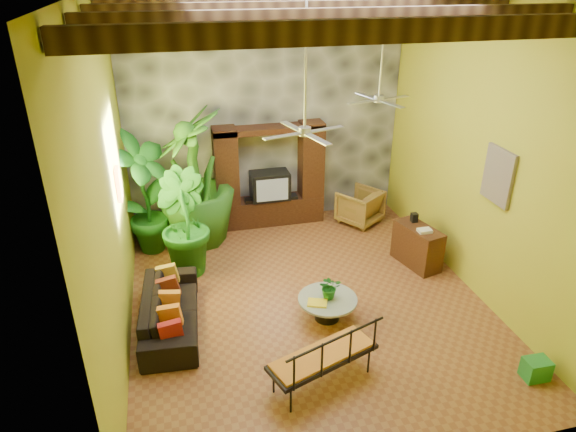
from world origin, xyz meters
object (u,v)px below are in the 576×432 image
object	(u,v)px
wicker_armchair	(360,206)
tall_plant_b	(182,223)
ceiling_fan_back	(380,87)
green_bin	(536,369)
entertainment_center	(270,183)
tall_plant_c	(194,178)
ceiling_fan_front	(305,117)
sofa	(170,310)
iron_bench	(325,356)
side_console	(417,246)
tall_plant_a	(145,194)
coffee_table	(327,305)

from	to	relation	value
wicker_armchair	tall_plant_b	bearing A→B (deg)	-18.55
ceiling_fan_back	green_bin	world-z (taller)	ceiling_fan_back
green_bin	entertainment_center	bearing A→B (deg)	114.76
tall_plant_c	ceiling_fan_front	bearing A→B (deg)	-64.53
ceiling_fan_front	tall_plant_b	xyz separation A→B (m)	(-1.81, 1.92, -2.39)
sofa	iron_bench	world-z (taller)	iron_bench
ceiling_fan_front	entertainment_center	bearing A→B (deg)	86.76
ceiling_fan_back	side_console	bearing A→B (deg)	-33.71
sofa	side_console	world-z (taller)	side_console
tall_plant_a	side_console	distance (m)	5.43
entertainment_center	ceiling_fan_back	distance (m)	3.50
ceiling_fan_back	entertainment_center	bearing A→B (deg)	129.57
ceiling_fan_front	ceiling_fan_back	world-z (taller)	same
tall_plant_a	green_bin	xyz separation A→B (m)	(5.30, -5.04, -1.11)
iron_bench	sofa	bearing A→B (deg)	117.54
iron_bench	side_console	size ratio (longest dim) A/B	1.65
tall_plant_b	coffee_table	bearing A→B (deg)	-43.83
tall_plant_b	wicker_armchair	bearing A→B (deg)	16.08
ceiling_fan_back	side_console	world-z (taller)	ceiling_fan_back
ceiling_fan_front	iron_bench	distance (m)	3.31
tall_plant_c	side_console	world-z (taller)	tall_plant_c
entertainment_center	coffee_table	size ratio (longest dim) A/B	2.45
tall_plant_b	green_bin	size ratio (longest dim) A/B	5.63
entertainment_center	ceiling_fan_back	world-z (taller)	ceiling_fan_back
ceiling_fan_front	green_bin	distance (m)	4.85
tall_plant_a	tall_plant_b	size ratio (longest dim) A/B	1.26
wicker_armchair	side_console	distance (m)	2.05
ceiling_fan_front	tall_plant_b	world-z (taller)	ceiling_fan_front
entertainment_center	iron_bench	xyz separation A→B (m)	(-0.33, -5.18, -0.43)
iron_bench	green_bin	distance (m)	3.06
green_bin	side_console	bearing A→B (deg)	94.22
sofa	wicker_armchair	size ratio (longest dim) A/B	2.54
entertainment_center	tall_plant_c	world-z (taller)	tall_plant_c
green_bin	ceiling_fan_front	bearing A→B (deg)	142.21
entertainment_center	ceiling_fan_back	size ratio (longest dim) A/B	1.29
entertainment_center	iron_bench	bearing A→B (deg)	-93.67
entertainment_center	ceiling_fan_front	world-z (taller)	ceiling_fan_front
tall_plant_a	tall_plant_c	world-z (taller)	tall_plant_c
sofa	side_console	bearing A→B (deg)	-75.78
ceiling_fan_back	tall_plant_b	bearing A→B (deg)	175.00
entertainment_center	tall_plant_a	world-z (taller)	tall_plant_a
tall_plant_c	tall_plant_b	bearing A→B (deg)	-106.65
ceiling_fan_front	green_bin	world-z (taller)	ceiling_fan_front
tall_plant_c	iron_bench	world-z (taller)	tall_plant_c
side_console	ceiling_fan_back	bearing A→B (deg)	131.73
ceiling_fan_back	tall_plant_c	bearing A→B (deg)	155.76
ceiling_fan_front	green_bin	bearing A→B (deg)	-37.79
entertainment_center	ceiling_fan_front	size ratio (longest dim) A/B	1.29
entertainment_center	green_bin	bearing A→B (deg)	-65.24
tall_plant_c	iron_bench	distance (m)	4.98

